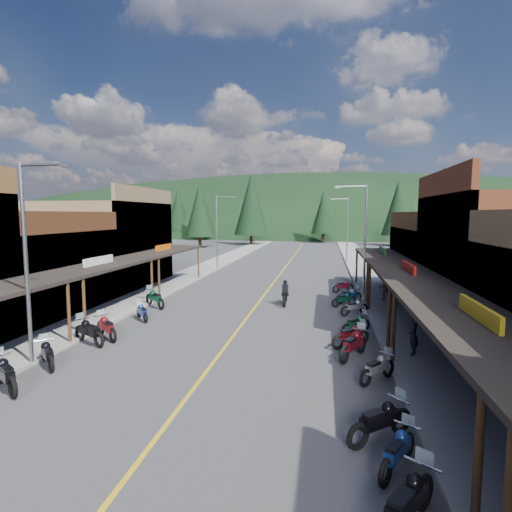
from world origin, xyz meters
The scene contains 43 objects.
ground centered at (0.00, 0.00, 0.00)m, with size 220.00×220.00×0.00m, color #38383A.
centerline centered at (0.00, 20.00, 0.01)m, with size 0.15×90.00×0.01m, color gold.
sidewalk_west centered at (-8.70, 20.00, 0.07)m, with size 3.40×94.00×0.15m, color gray.
sidewalk_east centered at (8.70, 20.00, 0.07)m, with size 3.40×94.00×0.15m, color gray.
shop_west_2 centered at (-13.75, 1.70, 2.53)m, with size 10.90×9.00×6.20m.
shop_west_3 centered at (-13.78, 11.30, 3.52)m, with size 10.90×10.20×8.20m.
shop_east_3 centered at (13.75, 11.30, 2.53)m, with size 10.90×10.20×6.20m.
streetlight_0 centered at (-6.95, -6.00, 4.46)m, with size 2.16×0.18×8.00m.
streetlight_1 centered at (-6.95, 22.00, 4.46)m, with size 2.16×0.18×8.00m.
streetlight_2 centered at (6.95, 8.00, 4.46)m, with size 2.16×0.18×8.00m.
streetlight_3 centered at (6.95, 30.00, 4.46)m, with size 2.16×0.18×8.00m.
ridge_hill centered at (0.00, 135.00, 0.00)m, with size 310.00×140.00×60.00m, color black.
pine_0 centered at (-40.00, 62.00, 6.48)m, with size 5.04×5.04×11.00m.
pine_1 centered at (-24.00, 70.00, 7.24)m, with size 5.88×5.88×12.50m.
pine_2 centered at (-10.00, 58.00, 7.99)m, with size 6.72×6.72×14.00m.
pine_3 centered at (4.00, 66.00, 6.48)m, with size 5.04×5.04×11.00m.
pine_4 centered at (18.00, 60.00, 7.24)m, with size 5.88×5.88×12.50m.
pine_5 centered at (34.00, 72.00, 7.99)m, with size 6.72×6.72×14.00m.
pine_7 centered at (-32.00, 76.00, 7.24)m, with size 5.88×5.88×12.50m.
pine_8 centered at (-22.00, 40.00, 5.98)m, with size 4.48×4.48×10.00m.
pine_9 centered at (24.00, 45.00, 6.38)m, with size 4.93×4.93×10.80m.
pine_10 centered at (-18.00, 50.00, 6.78)m, with size 5.38×5.38×11.60m.
pine_11 centered at (20.00, 38.00, 7.19)m, with size 5.82×5.82×12.40m.
bike_west_4 centered at (-6.29, -8.24, 0.66)m, with size 0.77×2.30×1.32m, color black, non-canonical shape.
bike_west_5 centered at (-6.35, -6.05, 0.58)m, with size 0.68×2.04×1.17m, color black, non-canonical shape.
bike_west_6 centered at (-6.33, -3.23, 0.67)m, with size 0.78×2.34×1.34m, color black, non-canonical shape.
bike_west_7 centered at (-5.96, -2.36, 0.64)m, with size 0.75×2.25×1.28m, color maroon, non-canonical shape.
bike_west_8 centered at (-5.80, 1.13, 0.54)m, with size 0.63×1.89×1.08m, color navy, non-canonical shape.
bike_west_9 centered at (-6.40, 4.25, 0.67)m, with size 0.78×2.35×1.34m, color #0C3C26, non-canonical shape.
bike_east_2 centered at (6.04, -12.30, 0.65)m, with size 0.76×2.27×1.30m, color black, non-canonical shape.
bike_east_3 centered at (6.19, -10.45, 0.56)m, with size 0.66×1.97×1.12m, color navy, non-canonical shape.
bike_east_4 centered at (5.96, -9.23, 0.64)m, with size 0.74×2.22×1.27m, color black, non-canonical shape.
bike_east_5 centered at (6.37, -5.29, 0.56)m, with size 0.66×1.97×1.13m, color gray, non-canonical shape.
bike_east_6 centered at (5.67, -3.01, 0.67)m, with size 0.78×2.34×1.34m, color maroon, non-canonical shape.
bike_east_7 centered at (5.67, -1.51, 0.59)m, with size 0.69×2.07×1.18m, color #620D10, non-canonical shape.
bike_east_8 centered at (6.05, 0.55, 0.57)m, with size 0.67×2.00×1.14m, color #0C4021, non-canonical shape.
bike_east_9 centered at (6.25, 4.43, 0.56)m, with size 0.65×1.95×1.11m, color gray, non-canonical shape.
bike_east_10 centered at (5.73, 6.57, 0.54)m, with size 0.63×1.89×1.08m, color #0B3721, non-canonical shape.
bike_east_11 centered at (6.10, 7.69, 0.60)m, with size 0.70×2.11×1.20m, color navy, non-canonical shape.
bike_east_12 centered at (5.88, 11.46, 0.55)m, with size 0.64×1.92×1.10m, color maroon, non-canonical shape.
rider_on_bike centered at (1.87, 6.50, 0.69)m, with size 0.83×2.29×1.72m.
pedestrian_east_a centered at (8.15, -2.55, 0.98)m, with size 0.60×0.40×1.66m, color black.
pedestrian_east_b centered at (8.57, 8.52, 1.01)m, with size 0.83×0.48×1.71m, color brown.
Camera 1 is at (4.41, -19.71, 6.05)m, focal length 28.00 mm.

